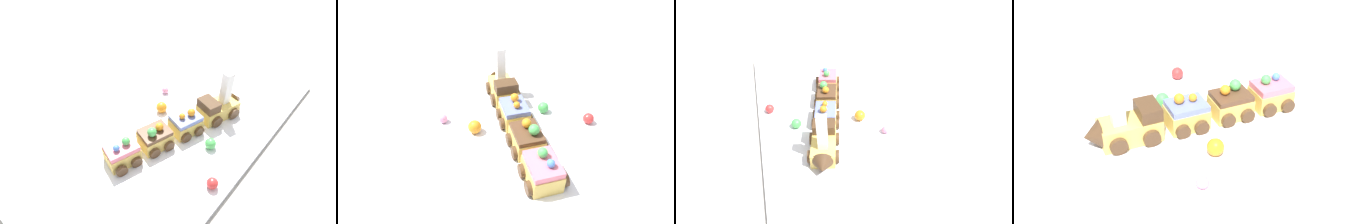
{
  "view_description": "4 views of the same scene",
  "coord_description": "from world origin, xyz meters",
  "views": [
    {
      "loc": [
        -0.37,
        -0.29,
        0.48
      ],
      "look_at": [
        -0.0,
        0.03,
        0.05
      ],
      "focal_mm": 28.0,
      "sensor_mm": 36.0,
      "label": 1
    },
    {
      "loc": [
        -0.38,
        0.24,
        0.4
      ],
      "look_at": [
        -0.03,
        0.03,
        0.08
      ],
      "focal_mm": 28.0,
      "sensor_mm": 36.0,
      "label": 2
    },
    {
      "loc": [
        0.52,
        -0.13,
        0.49
      ],
      "look_at": [
        0.02,
        0.03,
        0.05
      ],
      "focal_mm": 28.0,
      "sensor_mm": 36.0,
      "label": 3
    },
    {
      "loc": [
        0.43,
        0.5,
        0.5
      ],
      "look_at": [
        0.03,
        -0.01,
        0.06
      ],
      "focal_mm": 50.0,
      "sensor_mm": 36.0,
      "label": 4
    }
  ],
  "objects": [
    {
      "name": "cake_train_locomotive",
      "position": [
        0.11,
        -0.05,
        0.04
      ],
      "size": [
        0.14,
        0.09,
        0.13
      ],
      "rotation": [
        0.0,
        0.0,
        -0.28
      ],
      "color": "#E0BC56",
      "rests_on": "display_board"
    },
    {
      "name": "ground_plane",
      "position": [
        0.0,
        0.0,
        0.0
      ],
      "size": [
        10.0,
        10.0,
        0.0
      ],
      "primitive_type": "plane",
      "color": "gray"
    },
    {
      "name": "cake_car_strawberry",
      "position": [
        -0.16,
        0.03,
        0.04
      ],
      "size": [
        0.08,
        0.09,
        0.07
      ],
      "rotation": [
        0.0,
        0.0,
        -0.28
      ],
      "color": "#E0BC56",
      "rests_on": "display_board"
    },
    {
      "name": "display_board",
      "position": [
        0.0,
        0.0,
        0.01
      ],
      "size": [
        0.8,
        0.39,
        0.01
      ],
      "primitive_type": "cube",
      "color": "white",
      "rests_on": "ground_plane"
    },
    {
      "name": "gumball_red",
      "position": [
        -0.08,
        -0.16,
        0.02
      ],
      "size": [
        0.02,
        0.02,
        0.02
      ],
      "primitive_type": "sphere",
      "color": "red",
      "rests_on": "display_board"
    },
    {
      "name": "gumball_orange",
      "position": [
        0.02,
        0.07,
        0.03
      ],
      "size": [
        0.03,
        0.03,
        0.03
      ],
      "primitive_type": "sphere",
      "color": "orange",
      "rests_on": "display_board"
    },
    {
      "name": "cake_car_chocolate",
      "position": [
        -0.08,
        0.0,
        0.04
      ],
      "size": [
        0.08,
        0.09,
        0.07
      ],
      "rotation": [
        0.0,
        0.0,
        -0.28
      ],
      "color": "#E0BC56",
      "rests_on": "display_board"
    },
    {
      "name": "cake_car_blueberry",
      "position": [
        0.01,
        -0.02,
        0.04
      ],
      "size": [
        0.08,
        0.09,
        0.07
      ],
      "rotation": [
        0.0,
        0.0,
        -0.28
      ],
      "color": "#E0BC56",
      "rests_on": "display_board"
    },
    {
      "name": "gumball_pink",
      "position": [
        0.09,
        0.12,
        0.02
      ],
      "size": [
        0.02,
        0.02,
        0.02
      ],
      "primitive_type": "sphere",
      "color": "pink",
      "rests_on": "display_board"
    },
    {
      "name": "gumball_green",
      "position": [
        0.0,
        -0.1,
        0.03
      ],
      "size": [
        0.03,
        0.03,
        0.03
      ],
      "primitive_type": "sphere",
      "color": "#4CBC56",
      "rests_on": "display_board"
    }
  ]
}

